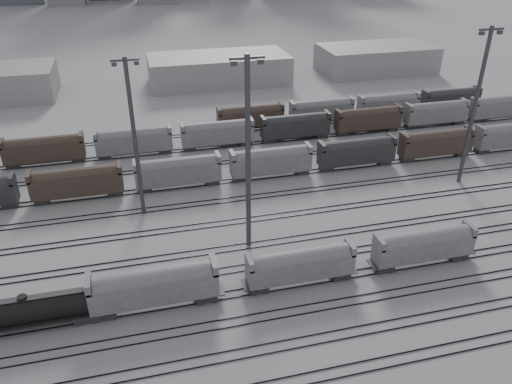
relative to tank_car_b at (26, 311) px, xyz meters
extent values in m
plane|color=#AFAFB4|center=(29.91, -1.00, -2.62)|extent=(900.00, 900.00, 0.00)
cube|color=black|center=(29.91, -15.72, -2.54)|extent=(220.00, 0.07, 0.16)
cube|color=black|center=(29.91, -14.28, -2.54)|extent=(220.00, 0.07, 0.16)
cube|color=black|center=(29.91, -10.72, -2.54)|extent=(220.00, 0.07, 0.16)
cube|color=black|center=(29.91, -9.28, -2.54)|extent=(220.00, 0.07, 0.16)
cube|color=black|center=(29.91, -5.72, -2.54)|extent=(220.00, 0.07, 0.16)
cube|color=black|center=(29.91, -4.28, -2.54)|extent=(220.00, 0.07, 0.16)
cube|color=black|center=(29.91, -0.72, -2.54)|extent=(220.00, 0.07, 0.16)
cube|color=black|center=(29.91, 0.72, -2.54)|extent=(220.00, 0.07, 0.16)
cube|color=black|center=(29.91, 4.28, -2.54)|extent=(220.00, 0.07, 0.16)
cube|color=black|center=(29.91, 5.72, -2.54)|extent=(220.00, 0.07, 0.16)
cube|color=black|center=(29.91, 9.28, -2.54)|extent=(220.00, 0.07, 0.16)
cube|color=black|center=(29.91, 10.72, -2.54)|extent=(220.00, 0.07, 0.16)
cube|color=black|center=(29.91, 16.28, -2.54)|extent=(220.00, 0.07, 0.16)
cube|color=black|center=(29.91, 17.72, -2.54)|extent=(220.00, 0.07, 0.16)
cube|color=black|center=(29.91, 23.28, -2.54)|extent=(220.00, 0.07, 0.16)
cube|color=black|center=(29.91, 24.72, -2.54)|extent=(220.00, 0.07, 0.16)
cube|color=black|center=(29.91, 30.28, -2.54)|extent=(220.00, 0.07, 0.16)
cube|color=black|center=(29.91, 31.72, -2.54)|extent=(220.00, 0.07, 0.16)
cube|color=black|center=(29.91, 38.28, -2.54)|extent=(220.00, 0.07, 0.16)
cube|color=black|center=(29.91, 39.72, -2.54)|extent=(220.00, 0.07, 0.16)
cube|color=black|center=(29.91, 46.28, -2.54)|extent=(220.00, 0.07, 0.16)
cube|color=black|center=(29.91, 47.72, -2.54)|extent=(220.00, 0.07, 0.16)
cube|color=black|center=(29.91, 54.28, -2.54)|extent=(220.00, 0.07, 0.16)
cube|color=black|center=(29.91, 55.72, -2.54)|extent=(220.00, 0.07, 0.16)
cube|color=#242427|center=(6.32, 0.00, -2.04)|extent=(2.74, 2.21, 0.74)
cube|color=#242427|center=(0.00, 0.00, -1.51)|extent=(16.33, 2.84, 0.26)
cylinder|color=black|center=(0.00, 0.00, 0.17)|extent=(15.28, 3.06, 3.06)
sphere|color=black|center=(7.64, 0.00, 0.17)|extent=(3.06, 3.06, 3.06)
cylinder|color=black|center=(0.00, 0.00, 1.86)|extent=(1.05, 1.05, 0.53)
cube|color=#242427|center=(0.00, 0.00, 1.75)|extent=(14.75, 0.95, 0.06)
cube|color=#242427|center=(8.45, 0.00, -2.06)|extent=(2.65, 2.14, 0.71)
cube|color=#242427|center=(20.69, 0.00, -2.06)|extent=(2.65, 2.14, 0.71)
cube|color=gray|center=(14.57, 0.00, 0.34)|extent=(15.30, 3.06, 3.26)
cylinder|color=gray|center=(14.57, 0.00, 1.56)|extent=(13.87, 2.96, 2.96)
cube|color=gray|center=(7.23, 0.00, 2.38)|extent=(0.71, 3.06, 1.43)
cube|color=gray|center=(21.92, 0.00, 2.38)|extent=(0.71, 3.06, 1.43)
cone|color=#242427|center=(14.57, 0.00, -1.65)|extent=(2.45, 2.45, 0.92)
cube|color=#242427|center=(27.49, 0.00, -2.11)|extent=(2.43, 1.96, 0.65)
cube|color=#242427|center=(38.71, 0.00, -2.11)|extent=(2.43, 1.96, 0.65)
cube|color=gray|center=(33.10, 0.00, 0.09)|extent=(14.02, 2.80, 2.99)
cylinder|color=gray|center=(33.10, 0.00, 1.21)|extent=(12.71, 2.71, 2.71)
cube|color=gray|center=(26.37, 0.00, 1.96)|extent=(0.65, 2.80, 1.31)
cube|color=gray|center=(39.83, 0.00, 1.96)|extent=(0.65, 2.80, 1.31)
cone|color=#242427|center=(33.10, 0.00, -1.73)|extent=(2.24, 2.24, 0.84)
cube|color=#242427|center=(45.10, 0.00, -2.10)|extent=(2.45, 1.98, 0.66)
cube|color=#242427|center=(56.40, 0.00, -2.10)|extent=(2.45, 1.98, 0.66)
cube|color=gray|center=(50.75, 0.00, 0.11)|extent=(14.13, 2.83, 3.01)
cylinder|color=gray|center=(50.75, 0.00, 1.24)|extent=(12.81, 2.73, 2.73)
cube|color=gray|center=(43.97, 0.00, 2.00)|extent=(0.66, 2.83, 1.32)
cube|color=gray|center=(57.53, 0.00, 2.00)|extent=(0.66, 2.83, 1.32)
cone|color=#242427|center=(50.75, 0.00, -1.73)|extent=(2.26, 2.26, 0.85)
cylinder|color=#3C3C3F|center=(14.28, 23.32, 10.04)|extent=(0.65, 0.65, 25.31)
cube|color=#3C3C3F|center=(14.28, 23.32, 22.19)|extent=(4.05, 0.30, 0.30)
cube|color=#3C3C3F|center=(12.76, 23.32, 21.68)|extent=(0.71, 0.51, 0.51)
cube|color=#3C3C3F|center=(15.80, 23.32, 21.68)|extent=(0.71, 0.51, 0.51)
cylinder|color=#3C3C3F|center=(28.71, 10.27, 11.29)|extent=(0.71, 0.71, 27.83)
cube|color=#3C3C3F|center=(28.71, 10.27, 24.65)|extent=(4.45, 0.33, 0.33)
cube|color=#3C3C3F|center=(27.04, 10.27, 24.09)|extent=(0.78, 0.56, 0.56)
cube|color=#3C3C3F|center=(30.38, 10.27, 24.09)|extent=(0.78, 0.56, 0.56)
cylinder|color=#3C3C3F|center=(70.59, 20.51, 11.10)|extent=(0.70, 0.70, 27.45)
cube|color=#3C3C3F|center=(70.59, 20.51, 24.28)|extent=(4.39, 0.33, 0.33)
cube|color=#3C3C3F|center=(68.95, 20.51, 23.73)|extent=(0.77, 0.55, 0.55)
cube|color=#3C3C3F|center=(72.24, 20.51, 23.73)|extent=(0.77, 0.55, 0.55)
cube|color=#45352B|center=(3.91, 31.00, 0.18)|extent=(15.00, 3.00, 5.60)
cube|color=gray|center=(20.91, 31.00, 0.18)|extent=(15.00, 3.00, 5.60)
cube|color=gray|center=(37.91, 31.00, 0.18)|extent=(15.00, 3.00, 5.60)
cube|color=#242427|center=(54.91, 31.00, 0.18)|extent=(15.00, 3.00, 5.60)
cube|color=#45352B|center=(71.91, 31.00, 0.18)|extent=(15.00, 3.00, 5.60)
cube|color=gray|center=(88.91, 31.00, 0.18)|extent=(15.00, 3.00, 5.60)
cube|color=#45352B|center=(-3.09, 47.00, 0.18)|extent=(15.00, 3.00, 5.60)
cube|color=gray|center=(13.91, 47.00, 0.18)|extent=(15.00, 3.00, 5.60)
cube|color=gray|center=(30.91, 47.00, 0.18)|extent=(15.00, 3.00, 5.60)
cube|color=#242427|center=(47.91, 47.00, 0.18)|extent=(15.00, 3.00, 5.60)
cube|color=#45352B|center=(64.91, 47.00, 0.18)|extent=(15.00, 3.00, 5.60)
cube|color=gray|center=(81.91, 47.00, 0.18)|extent=(15.00, 3.00, 5.60)
cube|color=gray|center=(98.91, 47.00, 0.18)|extent=(15.00, 3.00, 5.60)
cube|color=#45352B|center=(39.91, 55.00, 0.18)|extent=(15.00, 3.00, 5.60)
cube|color=gray|center=(56.91, 55.00, 0.18)|extent=(15.00, 3.00, 5.60)
cube|color=gray|center=(73.91, 55.00, 0.18)|extent=(15.00, 3.00, 5.60)
cube|color=#242427|center=(90.91, 55.00, 0.18)|extent=(15.00, 3.00, 5.60)
cube|color=#9A9A9C|center=(39.91, 94.00, 1.38)|extent=(40.00, 18.00, 8.00)
cube|color=#9A9A9C|center=(89.91, 94.00, 1.38)|extent=(35.00, 18.00, 8.00)
camera|label=1|loc=(14.79, -48.74, 39.14)|focal=35.00mm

